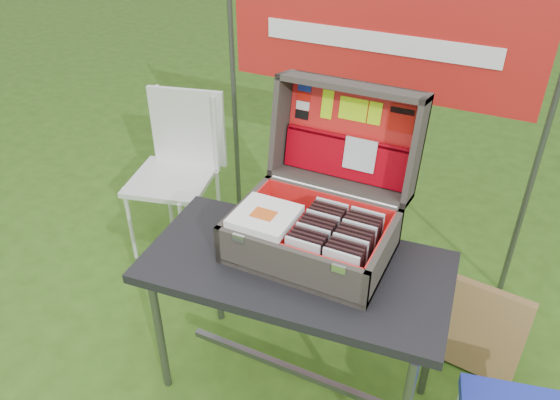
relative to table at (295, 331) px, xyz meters
The scene contains 86 objects.
ground 0.38m from the table, 160.47° to the left, with size 80.00×80.00×0.00m, color #2E4D14.
table is the anchor object (origin of this frame).
table_top 0.35m from the table, ahead, with size 1.19×0.60×0.04m, color black.
table_leg_fl 0.59m from the table, 156.05° to the right, with size 0.04×0.04×0.71m, color #59595B.
table_leg_bl 0.59m from the table, 156.05° to the left, with size 0.04×0.04×0.71m, color #59595B.
table_leg_br 0.59m from the table, 23.95° to the left, with size 0.04×0.04×0.71m, color #59595B.
table_brace 0.25m from the table, 26.57° to the left, with size 1.04×0.03×0.03m, color #59595B.
suitcase 0.68m from the table, 81.72° to the left, with size 0.61×0.60×0.58m, color #3D3832, non-canonical shape.
suitcase_base_bottom 0.40m from the table, 76.24° to the left, with size 0.61×0.44×0.02m, color #3D3832.
suitcase_base_wall_front 0.47m from the table, 79.73° to the right, with size 0.61×0.02×0.16m, color #3D3832.
suitcase_base_wall_back 0.54m from the table, 85.82° to the left, with size 0.61×0.02×0.16m, color #3D3832.
suitcase_base_wall_left 0.54m from the table, 162.13° to the left, with size 0.02×0.44×0.16m, color #3D3832.
suitcase_base_wall_right 0.56m from the table, 15.56° to the left, with size 0.02×0.44×0.16m, color #3D3832.
suitcase_liner_floor 0.41m from the table, 76.24° to the left, with size 0.56×0.39×0.01m, color red.
suitcase_latch_left 0.57m from the table, 143.27° to the right, with size 0.05×0.01×0.03m, color silver.
suitcase_latch_right 0.59m from the table, 30.93° to the right, with size 0.05×0.01×0.03m, color silver.
suitcase_hinge 0.62m from the table, 85.99° to the left, with size 0.02×0.02×0.55m, color silver.
suitcase_lid_back 0.88m from the table, 87.52° to the left, with size 0.61×0.44×0.02m, color #3D3832.
suitcase_lid_rim_far 1.05m from the table, 87.37° to the left, with size 0.61×0.02×0.16m, color #3D3832.
suitcase_lid_rim_near 0.66m from the table, 86.84° to the left, with size 0.61×0.02×0.16m, color #3D3832.
suitcase_lid_rim_left 0.89m from the table, 122.43° to the left, with size 0.02×0.44×0.16m, color #3D3832.
suitcase_lid_rim_right 0.91m from the table, 53.66° to the left, with size 0.02×0.44×0.16m, color #3D3832.
suitcase_lid_liner 0.87m from the table, 87.45° to the left, with size 0.56×0.39×0.01m, color red.
suitcase_liner_wall_front 0.48m from the table, 78.28° to the right, with size 0.56×0.01×0.14m, color red.
suitcase_liner_wall_back 0.54m from the table, 85.60° to the left, with size 0.56×0.01×0.14m, color red.
suitcase_liner_wall_left 0.54m from the table, 161.16° to the left, with size 0.01×0.39×0.14m, color red.
suitcase_liner_wall_right 0.56m from the table, 16.29° to the left, with size 0.01×0.39×0.14m, color red.
suitcase_lid_pocket 0.77m from the table, 87.23° to the left, with size 0.54×0.18×0.03m, color #9A010D.
suitcase_pocket_edge 0.85m from the table, 87.30° to the left, with size 0.53×0.02×0.02m, color #9A010D.
suitcase_pocket_cd 0.80m from the table, 78.63° to the left, with size 0.14×0.14×0.01m, color silver.
lid_sticker_cc_a 1.04m from the table, 111.76° to the left, with size 0.06×0.04×0.00m, color #1933B2.
lid_sticker_cc_b 1.00m from the table, 112.06° to the left, with size 0.06×0.04×0.00m, color red.
lid_sticker_cc_c 0.97m from the table, 112.37° to the left, with size 0.06×0.04×0.00m, color white.
lid_sticker_cc_d 0.93m from the table, 112.69° to the left, with size 0.06×0.04×0.00m, color black.
lid_card_neon_tall 0.97m from the table, 100.63° to the left, with size 0.05×0.12×0.00m, color #B4F30E.
lid_card_neon_main 0.97m from the table, 87.52° to the left, with size 0.12×0.09×0.00m, color #B4F30E.
lid_card_neon_small 0.97m from the table, 77.03° to the left, with size 0.05×0.09×0.00m, color #B4F30E.
lid_sticker_band 0.99m from the table, 65.76° to the left, with size 0.11×0.11×0.00m, color red.
lid_sticker_band_bar 1.02m from the table, 66.01° to the left, with size 0.10×0.02×0.00m, color black.
cd_left_0 0.49m from the table, 53.83° to the right, with size 0.14×0.01×0.16m, color silver.
cd_left_1 0.49m from the table, 43.99° to the right, with size 0.14×0.01×0.16m, color black.
cd_left_2 0.49m from the table, 29.38° to the right, with size 0.14×0.01×0.16m, color black.
cd_left_3 0.48m from the table, ahead, with size 0.14×0.01×0.16m, color black.
cd_left_4 0.48m from the table, 13.58° to the left, with size 0.14×0.01×0.16m, color silver.
cd_left_5 0.49m from the table, 32.78° to the left, with size 0.14×0.01×0.16m, color black.
cd_left_6 0.49m from the table, 46.30° to the left, with size 0.14×0.01×0.16m, color black.
cd_left_7 0.49m from the table, 55.38° to the left, with size 0.14×0.01×0.16m, color black.
cd_left_8 0.50m from the table, 61.62° to the left, with size 0.14×0.01×0.16m, color silver.
cd_left_9 0.50m from the table, 66.07° to the left, with size 0.14×0.01×0.16m, color black.
cd_left_10 0.51m from the table, 69.37° to the left, with size 0.14×0.01×0.16m, color black.
cd_left_11 0.52m from the table, 71.89° to the left, with size 0.14×0.01×0.16m, color black.
cd_left_12 0.53m from the table, 73.88° to the left, with size 0.14×0.01×0.16m, color silver.
cd_right_0 0.53m from the table, 21.52° to the right, with size 0.14×0.01×0.16m, color silver.
cd_right_1 0.53m from the table, 15.55° to the right, with size 0.14×0.01×0.16m, color black.
cd_right_2 0.52m from the table, ahead, with size 0.14×0.01×0.16m, color black.
cd_right_3 0.52m from the table, ahead, with size 0.14×0.01×0.16m, color black.
cd_right_4 0.52m from the table, ahead, with size 0.14×0.01×0.16m, color silver.
cd_right_5 0.53m from the table, 10.52° to the left, with size 0.14×0.01×0.16m, color black.
cd_right_6 0.53m from the table, 16.78° to the left, with size 0.14×0.01×0.16m, color black.
cd_right_7 0.53m from the table, 22.67° to the left, with size 0.14×0.01×0.16m, color black.
cd_right_8 0.54m from the table, 28.08° to the left, with size 0.14×0.01×0.16m, color silver.
cd_right_9 0.54m from the table, 33.01° to the left, with size 0.14×0.01×0.16m, color black.
cd_right_10 0.55m from the table, 37.44° to the left, with size 0.14×0.01×0.16m, color black.
cd_right_11 0.55m from the table, 41.40° to the left, with size 0.14×0.01×0.16m, color black.
cd_right_12 0.56m from the table, 44.93° to the left, with size 0.14×0.01×0.16m, color silver.
songbook_0 0.56m from the table, behind, with size 0.23×0.23×0.01m, color white.
songbook_1 0.56m from the table, behind, with size 0.23×0.23×0.01m, color white.
songbook_2 0.57m from the table, behind, with size 0.23×0.23×0.01m, color white.
songbook_3 0.57m from the table, behind, with size 0.23×0.23×0.01m, color white.
songbook_4 0.58m from the table, behind, with size 0.23×0.23×0.01m, color white.
songbook_5 0.58m from the table, behind, with size 0.23×0.23×0.01m, color white.
songbook_graphic 0.58m from the table, behind, with size 0.09×0.07×0.00m, color #D85919.
chair 1.25m from the table, 149.66° to the left, with size 0.44×0.49×0.98m, color silver, non-canonical shape.
chair_seat 1.26m from the table, 149.66° to the left, with size 0.44×0.44×0.03m, color silver.
chair_backrest 1.42m from the table, 142.02° to the left, with size 0.44×0.03×0.47m, color silver.
chair_leg_fl 1.35m from the table, 160.75° to the left, with size 0.02×0.02×0.50m, color silver.
chair_leg_fr 1.00m from the table, 153.56° to the left, with size 0.02×0.02×0.50m, color silver.
chair_leg_bl 1.51m from the table, 147.10° to the left, with size 0.02×0.02×0.50m, color silver.
chair_leg_br 1.22m from the table, 137.34° to the left, with size 0.02×0.02×0.50m, color silver.
chair_upright_left 1.56m from the table, 146.40° to the left, with size 0.02×0.02×0.47m, color silver.
chair_upright_right 1.28m from the table, 136.58° to the left, with size 0.02×0.02×0.47m, color silver.
cardboard_box 0.90m from the table, 36.65° to the left, with size 0.41×0.06×0.43m, color olive.
banner_post_left 1.54m from the table, 129.50° to the left, with size 0.03×0.03×1.70m, color #59595B.
banner_post_right 1.45m from the table, 55.70° to the left, with size 0.03×0.03×1.70m, color #59595B.
banner 1.45m from the table, 94.10° to the left, with size 1.60×0.01×0.55m, color #AD1916.
banner_text 1.45m from the table, 94.14° to the left, with size 1.20×0.00×0.10m, color white.
Camera 1 is at (0.75, -1.53, 2.12)m, focal length 35.00 mm.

